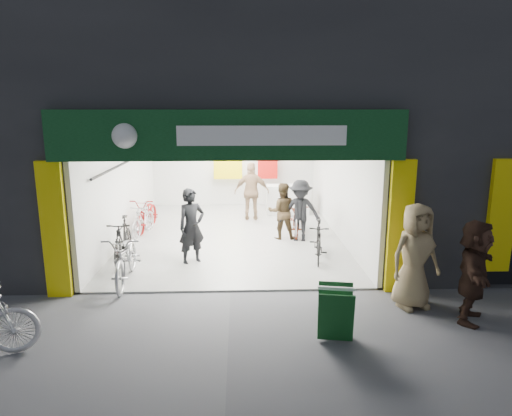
{
  "coord_description": "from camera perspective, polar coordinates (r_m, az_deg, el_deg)",
  "views": [
    {
      "loc": [
        0.19,
        -8.36,
        3.55
      ],
      "look_at": [
        0.56,
        1.5,
        1.35
      ],
      "focal_mm": 32.0,
      "sensor_mm": 36.0,
      "label": 1
    }
  ],
  "objects": [
    {
      "name": "bike_left_back",
      "position": [
        13.11,
        -13.93,
        -1.41
      ],
      "size": [
        0.72,
        1.61,
        0.93
      ],
      "primitive_type": "imported",
      "rotation": [
        0.0,
        0.0,
        -0.19
      ],
      "color": "#B1B1B6",
      "rests_on": "ground"
    },
    {
      "name": "customer_c",
      "position": [
        12.1,
        5.56,
        -0.42
      ],
      "size": [
        1.18,
        0.8,
        1.68
      ],
      "primitive_type": "imported",
      "rotation": [
        0.0,
        0.0,
        -0.17
      ],
      "color": "black",
      "rests_on": "ground"
    },
    {
      "name": "bike_left_front",
      "position": [
        9.73,
        -15.85,
        -5.98
      ],
      "size": [
        0.82,
        2.07,
        1.07
      ],
      "primitive_type": "imported",
      "rotation": [
        0.0,
        0.0,
        0.06
      ],
      "color": "#A8A8AD",
      "rests_on": "ground"
    },
    {
      "name": "ground",
      "position": [
        9.08,
        -3.22,
        -10.46
      ],
      "size": [
        60.0,
        60.0,
        0.0
      ],
      "primitive_type": "plane",
      "color": "#56565B",
      "rests_on": "ground"
    },
    {
      "name": "pedestrian_near",
      "position": [
        8.61,
        19.26,
        -5.7
      ],
      "size": [
        1.06,
        0.83,
        1.91
      ],
      "primitive_type": "imported",
      "rotation": [
        0.0,
        0.0,
        0.26
      ],
      "color": "#978058",
      "rests_on": "ground"
    },
    {
      "name": "pedestrian_far",
      "position": [
        8.44,
        25.58,
        -7.17
      ],
      "size": [
        1.27,
        1.67,
        1.76
      ],
      "primitive_type": "imported",
      "rotation": [
        0.0,
        0.0,
        1.04
      ],
      "color": "#342017",
      "rests_on": "ground"
    },
    {
      "name": "bike_right_mid",
      "position": [
        12.93,
        5.07,
        -1.31
      ],
      "size": [
        0.78,
        1.8,
        0.92
      ],
      "primitive_type": "imported",
      "rotation": [
        0.0,
        0.0,
        -0.1
      ],
      "color": "maroon",
      "rests_on": "ground"
    },
    {
      "name": "building",
      "position": [
        13.39,
        0.98,
        15.85
      ],
      "size": [
        17.0,
        10.27,
        8.0
      ],
      "color": "#232326",
      "rests_on": "ground"
    },
    {
      "name": "customer_a",
      "position": [
        10.46,
        -8.05,
        -2.34
      ],
      "size": [
        0.77,
        0.7,
        1.76
      ],
      "primitive_type": "imported",
      "rotation": [
        0.0,
        0.0,
        0.56
      ],
      "color": "black",
      "rests_on": "ground"
    },
    {
      "name": "bike_left_midback",
      "position": [
        13.66,
        -13.45,
        -0.7
      ],
      "size": [
        0.81,
        1.94,
        0.99
      ],
      "primitive_type": "imported",
      "rotation": [
        0.0,
        0.0,
        -0.08
      ],
      "color": "maroon",
      "rests_on": "ground"
    },
    {
      "name": "bike_right_front",
      "position": [
        10.81,
        7.81,
        -4.14
      ],
      "size": [
        0.68,
        1.6,
        0.93
      ],
      "primitive_type": "imported",
      "rotation": [
        0.0,
        0.0,
        -0.16
      ],
      "color": "black",
      "rests_on": "ground"
    },
    {
      "name": "sandwich_board",
      "position": [
        7.31,
        9.92,
        -12.64
      ],
      "size": [
        0.62,
        0.64,
        0.83
      ],
      "rotation": [
        0.0,
        0.0,
        -0.17
      ],
      "color": "#104219",
      "rests_on": "ground"
    },
    {
      "name": "bike_left_midfront",
      "position": [
        10.96,
        -16.3,
        -3.94
      ],
      "size": [
        0.56,
        1.79,
        1.06
      ],
      "primitive_type": "imported",
      "rotation": [
        0.0,
        0.0,
        0.03
      ],
      "color": "black",
      "rests_on": "ground"
    },
    {
      "name": "customer_b",
      "position": [
        12.31,
        3.25,
        -0.45
      ],
      "size": [
        0.76,
        0.6,
        1.56
      ],
      "primitive_type": "imported",
      "rotation": [
        0.0,
        0.0,
        3.14
      ],
      "color": "#3E2F1C",
      "rests_on": "ground"
    },
    {
      "name": "customer_d",
      "position": [
        14.31,
        -0.54,
        2.02
      ],
      "size": [
        1.11,
        0.5,
        1.86
      ],
      "primitive_type": "imported",
      "rotation": [
        0.0,
        0.0,
        3.1
      ],
      "color": "#997859",
      "rests_on": "ground"
    },
    {
      "name": "bike_right_back",
      "position": [
        12.92,
        5.07,
        -0.87
      ],
      "size": [
        0.75,
        1.91,
        1.12
      ],
      "primitive_type": "imported",
      "rotation": [
        0.0,
        0.0,
        -0.12
      ],
      "color": "silver",
      "rests_on": "ground"
    }
  ]
}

